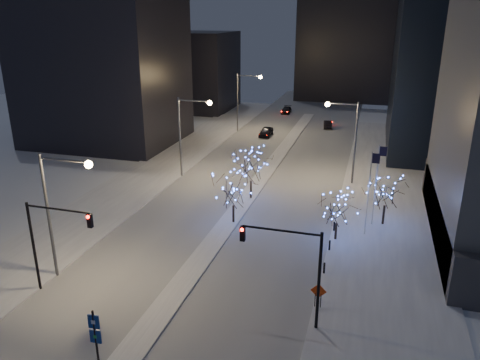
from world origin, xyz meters
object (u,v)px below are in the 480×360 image
at_px(wayfinding_sign, 95,333).
at_px(holiday_tree_plaza_near, 337,210).
at_px(street_lamp_w_far, 243,95).
at_px(construction_sign, 318,293).
at_px(street_lamp_w_near, 58,201).
at_px(car_far, 286,110).
at_px(street_lamp_east, 348,132).
at_px(car_mid, 328,124).
at_px(holiday_tree_plaza_far, 386,192).
at_px(street_lamp_w_mid, 188,127).
at_px(holiday_tree_median_far, 251,167).
at_px(traffic_signal_east, 295,262).
at_px(holiday_tree_median_near, 233,191).
at_px(car_near, 266,132).
at_px(traffic_signal_west, 50,234).

bearing_deg(wayfinding_sign, holiday_tree_plaza_near, 57.15).
relative_size(street_lamp_w_far, construction_sign, 5.40).
xyz_separation_m(street_lamp_w_near, car_far, (4.11, 68.17, -5.85)).
xyz_separation_m(street_lamp_east, car_far, (-14.91, 40.17, -5.80)).
height_order(car_mid, holiday_tree_plaza_far, holiday_tree_plaza_far).
distance_m(street_lamp_w_far, street_lamp_east, 29.08).
bearing_deg(street_lamp_w_far, street_lamp_w_near, -90.00).
relative_size(street_lamp_w_mid, car_far, 2.25).
bearing_deg(holiday_tree_plaza_near, wayfinding_sign, -120.02).
bearing_deg(holiday_tree_median_far, car_mid, 83.31).
xyz_separation_m(holiday_tree_plaza_near, construction_sign, (-0.20, -10.99, -1.78)).
relative_size(traffic_signal_east, holiday_tree_median_far, 1.26).
relative_size(street_lamp_east, holiday_tree_plaza_near, 2.15).
bearing_deg(street_lamp_w_mid, wayfinding_sign, -76.85).
bearing_deg(holiday_tree_median_far, holiday_tree_median_near, -90.00).
distance_m(street_lamp_east, holiday_tree_median_far, 12.85).
height_order(street_lamp_east, car_far, street_lamp_east).
relative_size(car_near, holiday_tree_median_far, 0.83).
xyz_separation_m(street_lamp_w_near, construction_sign, (19.24, 1.31, -5.23)).
bearing_deg(holiday_tree_plaza_near, car_mid, 97.11).
bearing_deg(street_lamp_east, holiday_tree_plaza_near, -88.48).
bearing_deg(street_lamp_w_near, car_near, 84.62).
bearing_deg(holiday_tree_median_far, traffic_signal_east, -67.99).
height_order(street_lamp_w_near, holiday_tree_median_near, street_lamp_w_near).
relative_size(traffic_signal_west, car_near, 1.53).
relative_size(holiday_tree_median_far, holiday_tree_plaza_near, 1.19).
relative_size(street_lamp_w_near, car_far, 2.25).
height_order(holiday_tree_plaza_near, construction_sign, holiday_tree_plaza_near).
xyz_separation_m(car_mid, wayfinding_sign, (-6.12, -65.27, 1.68)).
bearing_deg(street_lamp_w_mid, street_lamp_w_near, -90.00).
height_order(street_lamp_w_far, car_mid, street_lamp_w_far).
xyz_separation_m(traffic_signal_west, car_mid, (13.33, 59.27, -4.08)).
bearing_deg(street_lamp_w_mid, construction_sign, -50.92).
distance_m(holiday_tree_plaza_far, wayfinding_sign, 29.53).
distance_m(street_lamp_w_near, car_mid, 59.20).
distance_m(street_lamp_w_far, car_mid, 16.67).
relative_size(car_near, construction_sign, 2.48).
xyz_separation_m(street_lamp_w_mid, holiday_tree_median_near, (9.44, -11.76, -3.07)).
xyz_separation_m(holiday_tree_median_near, holiday_tree_median_far, (0.00, 6.63, 0.33)).
bearing_deg(holiday_tree_plaza_far, street_lamp_w_far, 125.44).
xyz_separation_m(street_lamp_east, holiday_tree_median_near, (-9.58, -14.76, -3.02)).
distance_m(holiday_tree_median_far, construction_sign, 21.14).
xyz_separation_m(traffic_signal_west, holiday_tree_median_near, (8.94, 15.24, -1.33)).
height_order(street_lamp_w_mid, holiday_tree_plaza_near, street_lamp_w_mid).
distance_m(street_lamp_east, construction_sign, 27.19).
xyz_separation_m(street_lamp_w_mid, street_lamp_east, (19.02, 3.00, -0.05)).
relative_size(street_lamp_w_near, street_lamp_east, 1.00).
distance_m(holiday_tree_median_near, holiday_tree_median_far, 6.64).
distance_m(traffic_signal_east, construction_sign, 4.41).
distance_m(street_lamp_w_far, construction_sign, 52.61).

